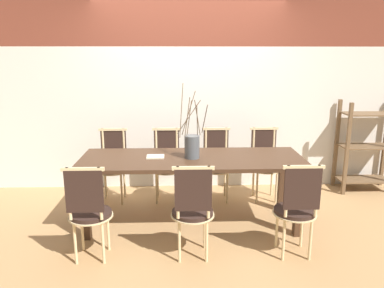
{
  "coord_description": "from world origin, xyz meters",
  "views": [
    {
      "loc": [
        -0.13,
        -3.84,
        1.85
      ],
      "look_at": [
        0.0,
        0.0,
        0.91
      ],
      "focal_mm": 35.0,
      "sensor_mm": 36.0,
      "label": 1
    }
  ],
  "objects_px": {
    "dining_table": "(192,167)",
    "shelving_rack": "(367,147)",
    "chair_far_center": "(216,162)",
    "book_stack": "(155,157)",
    "vase_centerpiece": "(192,146)",
    "chair_near_center": "(297,207)"
  },
  "relations": [
    {
      "from": "chair_far_center",
      "to": "shelving_rack",
      "type": "bearing_deg",
      "value": -172.92
    },
    {
      "from": "dining_table",
      "to": "chair_far_center",
      "type": "xyz_separation_m",
      "value": [
        0.34,
        0.73,
        -0.16
      ]
    },
    {
      "from": "shelving_rack",
      "to": "book_stack",
      "type": "bearing_deg",
      "value": -161.11
    },
    {
      "from": "dining_table",
      "to": "book_stack",
      "type": "distance_m",
      "value": 0.41
    },
    {
      "from": "vase_centerpiece",
      "to": "chair_far_center",
      "type": "bearing_deg",
      "value": 65.19
    },
    {
      "from": "chair_near_center",
      "to": "shelving_rack",
      "type": "xyz_separation_m",
      "value": [
        1.48,
        1.71,
        0.12
      ]
    },
    {
      "from": "dining_table",
      "to": "chair_near_center",
      "type": "relative_size",
      "value": 2.6
    },
    {
      "from": "book_stack",
      "to": "shelving_rack",
      "type": "height_order",
      "value": "shelving_rack"
    },
    {
      "from": "chair_far_center",
      "to": "shelving_rack",
      "type": "xyz_separation_m",
      "value": [
        2.06,
        0.26,
        0.12
      ]
    },
    {
      "from": "vase_centerpiece",
      "to": "shelving_rack",
      "type": "relative_size",
      "value": 0.63
    },
    {
      "from": "chair_far_center",
      "to": "book_stack",
      "type": "height_order",
      "value": "chair_far_center"
    },
    {
      "from": "vase_centerpiece",
      "to": "book_stack",
      "type": "distance_m",
      "value": 0.41
    },
    {
      "from": "dining_table",
      "to": "shelving_rack",
      "type": "relative_size",
      "value": 1.93
    },
    {
      "from": "chair_far_center",
      "to": "chair_near_center",
      "type": "bearing_deg",
      "value": 112.1
    },
    {
      "from": "vase_centerpiece",
      "to": "shelving_rack",
      "type": "xyz_separation_m",
      "value": [
        2.4,
        0.99,
        -0.28
      ]
    },
    {
      "from": "vase_centerpiece",
      "to": "book_stack",
      "type": "xyz_separation_m",
      "value": [
        -0.39,
        0.04,
        -0.13
      ]
    },
    {
      "from": "chair_near_center",
      "to": "vase_centerpiece",
      "type": "relative_size",
      "value": 1.17
    },
    {
      "from": "dining_table",
      "to": "chair_near_center",
      "type": "height_order",
      "value": "chair_near_center"
    },
    {
      "from": "dining_table",
      "to": "book_stack",
      "type": "bearing_deg",
      "value": 176.2
    },
    {
      "from": "dining_table",
      "to": "vase_centerpiece",
      "type": "xyz_separation_m",
      "value": [
        -0.0,
        -0.01,
        0.24
      ]
    },
    {
      "from": "book_stack",
      "to": "shelving_rack",
      "type": "bearing_deg",
      "value": 18.89
    },
    {
      "from": "chair_far_center",
      "to": "vase_centerpiece",
      "type": "distance_m",
      "value": 0.9
    }
  ]
}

